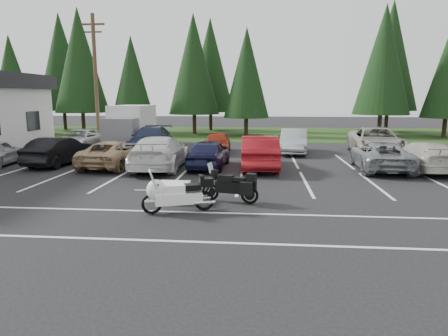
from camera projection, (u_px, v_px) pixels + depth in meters
ground at (226, 187)px, 15.51m from camera, size 120.00×120.00×0.00m
grass_strip at (247, 133)px, 39.04m from camera, size 80.00×16.00×0.01m
lake_water at (276, 118)px, 69.09m from camera, size 70.00×50.00×0.02m
utility_pole at (96, 79)px, 27.35m from camera, size 1.60×0.26×9.00m
box_truck at (129, 126)px, 28.23m from camera, size 2.40×5.60×2.90m
stall_markings at (230, 177)px, 17.47m from camera, size 32.00×16.00×0.01m
conifer_1 at (11, 77)px, 37.33m from camera, size 3.96×3.96×9.22m
conifer_2 at (80, 60)px, 38.09m from camera, size 5.10×5.10×11.89m
conifer_3 at (132, 77)px, 36.52m from camera, size 3.87×3.87×9.02m
conifer_4 at (194, 64)px, 37.28m from camera, size 4.80×4.80×11.17m
conifer_5 at (247, 73)px, 35.71m from camera, size 4.14×4.14×9.63m
conifer_6 at (384, 60)px, 34.94m from camera, size 4.93×4.93×11.48m
conifer_back_a at (61, 62)px, 42.52m from camera, size 5.28×5.28×12.30m
conifer_back_b at (210, 65)px, 41.66m from camera, size 4.97×4.97×11.58m
conifer_back_c at (391, 56)px, 39.24m from camera, size 5.50×5.50×12.81m
car_near_1 at (59, 151)px, 20.65m from camera, size 1.97×4.53×1.45m
car_near_2 at (114, 154)px, 20.05m from camera, size 2.50×4.93×1.33m
car_near_3 at (160, 152)px, 19.50m from camera, size 2.40×5.60×1.61m
car_near_4 at (209, 153)px, 19.77m from camera, size 1.92×4.31×1.44m
car_near_5 at (259, 152)px, 19.56m from camera, size 1.93×5.01×1.63m
car_near_6 at (380, 156)px, 19.16m from camera, size 2.57×5.07×1.37m
car_near_7 at (424, 156)px, 18.96m from camera, size 1.98×4.83×1.40m
car_far_0 at (80, 140)px, 26.26m from camera, size 2.78×5.23×1.40m
car_far_1 at (151, 139)px, 25.85m from camera, size 2.42×5.51×1.57m
car_far_2 at (217, 142)px, 25.17m from camera, size 1.72×3.97×1.33m
car_far_3 at (294, 141)px, 24.99m from camera, size 1.99×4.64×1.49m
car_far_4 at (376, 141)px, 24.26m from camera, size 3.26×6.22×1.67m
touring_motorcycle at (178, 191)px, 12.03m from camera, size 2.56×1.51×1.36m
cargo_trailer at (174, 192)px, 13.29m from camera, size 1.51×0.87×0.69m
adventure_motorcycle at (230, 183)px, 13.20m from camera, size 2.30×1.25×1.33m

